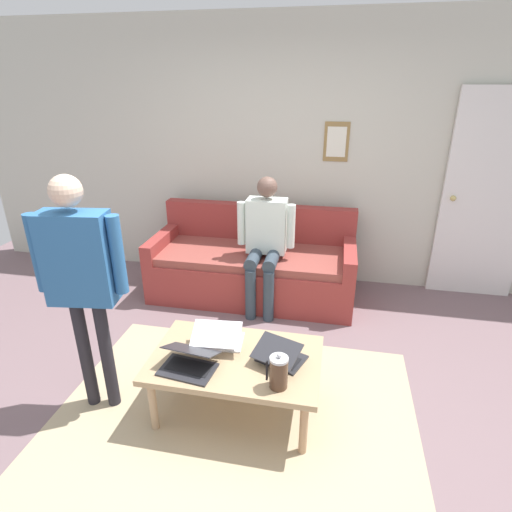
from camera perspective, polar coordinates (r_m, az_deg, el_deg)
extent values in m
plane|color=#715A5E|center=(3.06, -3.44, -19.87)|extent=(7.68, 7.68, 0.00)
cube|color=tan|center=(2.96, -3.16, -21.55)|extent=(2.40, 1.88, 0.01)
cube|color=beige|center=(4.45, 3.42, 13.67)|extent=(7.04, 0.10, 2.70)
cube|color=olive|center=(4.34, 11.09, 15.28)|extent=(0.25, 0.02, 0.39)
cube|color=silver|center=(4.33, 11.08, 15.27)|extent=(0.19, 0.00, 0.29)
cube|color=silver|center=(4.62, 29.32, 6.97)|extent=(0.82, 0.05, 2.05)
sphere|color=tan|center=(4.50, 25.67, 7.22)|extent=(0.06, 0.06, 0.06)
cube|color=maroon|center=(4.27, -0.49, -2.84)|extent=(2.04, 0.85, 0.42)
cube|color=brown|center=(4.15, -0.56, 0.14)|extent=(1.80, 0.77, 0.08)
cube|color=maroon|center=(4.43, 0.43, 4.29)|extent=(2.04, 0.14, 0.46)
cube|color=maroon|center=(4.07, 12.83, -0.01)|extent=(0.12, 0.85, 0.20)
cube|color=maroon|center=(4.43, -12.76, 1.91)|extent=(0.12, 0.85, 0.20)
cube|color=tan|center=(2.77, -2.83, -14.14)|extent=(1.10, 0.69, 0.04)
cylinder|color=tan|center=(2.65, 6.62, -22.55)|extent=(0.05, 0.05, 0.39)
cylinder|color=tan|center=(2.84, -14.11, -19.35)|extent=(0.05, 0.05, 0.39)
cylinder|color=tan|center=(3.06, 7.58, -15.24)|extent=(0.05, 0.05, 0.39)
cylinder|color=tan|center=(3.23, -10.01, -13.07)|extent=(0.05, 0.05, 0.39)
cube|color=silver|center=(2.89, -5.13, -11.66)|extent=(0.34, 0.26, 0.01)
cube|color=black|center=(2.88, -5.21, -11.74)|extent=(0.28, 0.16, 0.00)
cube|color=silver|center=(2.77, -5.50, -10.71)|extent=(0.34, 0.24, 0.08)
cube|color=silver|center=(2.78, -5.49, -10.68)|extent=(0.31, 0.21, 0.07)
cube|color=#28282D|center=(2.68, -9.45, -15.25)|extent=(0.36, 0.26, 0.01)
cube|color=black|center=(2.68, -9.28, -14.91)|extent=(0.30, 0.17, 0.00)
cube|color=#28282D|center=(2.66, -8.93, -12.72)|extent=(0.36, 0.23, 0.09)
cube|color=#B6C5F0|center=(2.66, -8.95, -12.75)|extent=(0.32, 0.21, 0.08)
cube|color=#28282D|center=(2.73, 3.58, -13.98)|extent=(0.34, 0.31, 0.01)
cube|color=black|center=(2.72, 3.40, -14.04)|extent=(0.27, 0.21, 0.00)
cube|color=#28282D|center=(2.62, 2.89, -12.99)|extent=(0.33, 0.28, 0.09)
cube|color=#B0CFF1|center=(2.63, 2.92, -12.96)|extent=(0.30, 0.25, 0.07)
cylinder|color=#4C3323|center=(2.48, 3.16, -15.94)|extent=(0.11, 0.11, 0.19)
cylinder|color=#B7B7BC|center=(2.41, 3.21, -14.06)|extent=(0.11, 0.11, 0.02)
sphere|color=#B2B2B7|center=(2.40, 3.22, -13.63)|extent=(0.03, 0.03, 0.03)
cube|color=black|center=(2.48, 1.53, -15.60)|extent=(0.01, 0.01, 0.13)
cylinder|color=#252329|center=(3.03, -22.59, -12.43)|extent=(0.08, 0.08, 0.82)
cylinder|color=#252329|center=(2.98, -19.98, -12.75)|extent=(0.08, 0.08, 0.82)
cube|color=#2C6096|center=(2.68, -23.44, -0.32)|extent=(0.43, 0.23, 0.58)
cylinder|color=#2C6096|center=(2.79, -28.02, 0.36)|extent=(0.09, 0.09, 0.49)
cylinder|color=#2C6096|center=(2.57, -18.67, 0.13)|extent=(0.09, 0.09, 0.49)
sphere|color=beige|center=(2.56, -24.90, 8.19)|extent=(0.19, 0.19, 0.19)
cylinder|color=#303C47|center=(3.81, 1.75, -5.60)|extent=(0.10, 0.10, 0.50)
cylinder|color=#303C47|center=(3.84, -0.77, -5.36)|extent=(0.10, 0.10, 0.50)
cylinder|color=#303C47|center=(3.84, 2.25, -0.40)|extent=(0.12, 0.40, 0.12)
cylinder|color=#303C47|center=(3.87, -0.24, -0.20)|extent=(0.12, 0.40, 0.12)
cube|color=silver|center=(3.92, 1.50, 4.22)|extent=(0.37, 0.20, 0.52)
cylinder|color=silver|center=(3.84, 4.88, 4.11)|extent=(0.08, 0.08, 0.42)
cylinder|color=silver|center=(3.91, -2.05, 4.57)|extent=(0.08, 0.08, 0.42)
sphere|color=brown|center=(3.82, 1.56, 9.55)|extent=(0.19, 0.19, 0.19)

